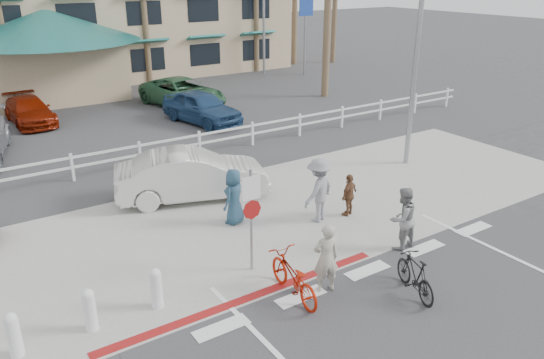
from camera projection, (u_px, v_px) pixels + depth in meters
ground at (385, 282)px, 12.35m from camera, size 140.00×140.00×0.00m
bike_path at (455, 327)px, 10.79m from camera, size 12.00×16.00×0.01m
sidewalk_plaza at (277, 213)px, 15.83m from camera, size 22.00×7.00×0.01m
cross_street at (215, 173)px, 18.94m from camera, size 40.00×5.00×0.01m
parking_lot at (126, 116)px, 26.30m from camera, size 50.00×16.00×0.01m
curb_red at (248, 298)px, 11.74m from camera, size 7.00×0.25×0.02m
rail_fence at (202, 143)px, 20.56m from camera, size 29.40×0.16×1.00m
sign_post at (251, 216)px, 12.34m from camera, size 0.50×0.10×2.90m
bollard_0 at (156, 288)px, 11.27m from camera, size 0.26×0.26×0.95m
bollard_1 at (90, 310)px, 10.55m from camera, size 0.26×0.26×0.95m
bollard_2 at (14, 335)px, 9.83m from camera, size 0.26×0.26×0.95m
streetlight_0 at (418, 40)px, 18.27m from camera, size 0.60×2.00×9.00m
streetlight_1 at (264, 2)px, 35.34m from camera, size 0.60×2.00×9.50m
info_sign at (305, 33)px, 35.53m from camera, size 1.20×0.16×5.60m
bike_red at (293, 277)px, 11.64m from camera, size 0.83×1.95×1.00m
rider_red at (326, 258)px, 11.74m from camera, size 0.69×0.55×1.65m
bike_black at (415, 275)px, 11.74m from camera, size 0.91×1.64×0.95m
rider_black at (402, 219)px, 13.56m from camera, size 0.83×0.65×1.69m
pedestrian_a at (318, 190)px, 15.04m from camera, size 1.39×1.08×1.89m
pedestrian_child at (349, 195)px, 15.48m from camera, size 0.82×0.55×1.30m
pedestrian_b at (234, 197)px, 14.95m from camera, size 0.95×0.85×1.63m
car_white_sedan at (192, 175)px, 16.62m from camera, size 5.00×3.05×1.56m
lot_car_2 at (202, 107)px, 24.87m from camera, size 2.70×4.72×1.51m
lot_car_4 at (29, 111)px, 24.81m from camera, size 1.89×4.29×1.22m
lot_car_5 at (183, 93)px, 27.88m from camera, size 3.50×5.69×1.47m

